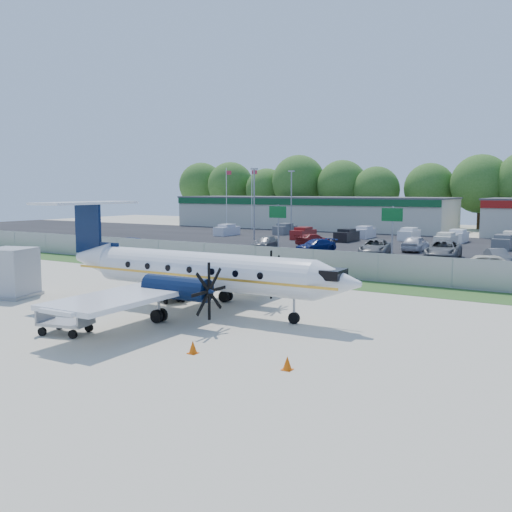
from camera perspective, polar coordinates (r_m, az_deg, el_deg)
The scene contains 31 objects.
ground at distance 30.66m, azimuth -5.92°, elevation -5.38°, with size 170.00×170.00×0.00m, color beige.
grass_verge at distance 40.67m, azimuth 4.44°, elevation -2.38°, with size 170.00×4.00×0.02m, color #2D561E.
access_road at distance 46.94m, azimuth 8.36°, elevation -1.22°, with size 170.00×8.00×0.02m, color black.
parking_lot at distance 66.63m, azimuth 15.53°, elevation 0.92°, with size 170.00×32.00×0.02m, color black.
perimeter_fence at distance 42.30m, azimuth 5.70°, elevation -0.68°, with size 120.00×0.06×1.99m.
building_west at distance 95.68m, azimuth 5.38°, elevation 4.36°, with size 46.40×12.40×5.24m.
sign_left at distance 53.64m, azimuth 2.21°, elevation 3.68°, with size 1.80×0.26×5.00m.
sign_mid at distance 49.18m, azimuth 13.46°, elevation 3.24°, with size 1.80×0.26×5.00m.
flagpole_west at distance 95.63m, azimuth -2.93°, elevation 6.19°, with size 1.06×0.12×10.00m.
flagpole_east at distance 92.88m, azimuth -0.38°, elevation 6.18°, with size 1.06×0.12×10.00m.
light_pole_nw at distance 72.68m, azimuth -0.18°, elevation 5.74°, with size 0.90×0.35×9.09m.
light_pole_sw at distance 81.35m, azimuth 3.55°, elevation 5.82°, with size 0.90×0.35×9.09m.
tree_line at distance 99.65m, azimuth 21.00°, elevation 2.53°, with size 112.00×6.00×14.00m, color #2E5C1B, non-canonical shape.
aircraft at distance 29.93m, azimuth -5.99°, elevation -1.42°, with size 18.23×18.00×5.67m.
pushback_tug at distance 33.85m, azimuth -7.92°, elevation -3.28°, with size 2.27×1.66×1.20m.
baggage_cart_near at distance 26.74m, azimuth -18.51°, elevation -6.28°, with size 2.48×1.85×1.16m.
baggage_cart_far at distance 33.10m, azimuth -8.70°, elevation -3.69°, with size 2.26×1.87×1.02m.
service_container at distance 37.01m, azimuth -23.31°, elevation -1.68°, with size 3.26×3.26×2.92m.
cone_nose at distance 20.58m, azimuth 3.14°, elevation -10.67°, with size 0.36×0.36×0.51m.
cone_port_wing at distance 22.65m, azimuth -6.33°, elevation -9.07°, with size 0.37×0.37×0.52m.
cone_starboard_wing at distance 38.29m, azimuth 0.95°, elevation -2.49°, with size 0.44×0.44×0.62m.
road_car_west at distance 57.75m, azimuth -11.95°, elevation 0.16°, with size 2.30×5.66×1.64m, color navy.
road_car_mid at distance 45.24m, azimuth 21.55°, elevation -1.92°, with size 2.01×5.00×1.70m, color beige.
parked_car_a at distance 61.39m, azimuth 0.89°, elevation 0.68°, with size 1.89×4.64×1.35m, color #595B5E.
parked_car_b at distance 58.73m, azimuth 5.97°, elevation 0.37°, with size 1.92×4.71×1.37m, color navy.
parked_car_c at distance 56.79m, azimuth 11.82°, elevation 0.06°, with size 2.62×5.69×1.58m, color #595B5E.
parked_car_d at distance 55.43m, azimuth 18.19°, elevation -0.30°, with size 2.85×6.18×1.72m, color #595B5E.
parked_car_e at distance 53.58m, azimuth 22.95°, elevation -0.72°, with size 1.38×3.96×1.30m, color #595B5E.
parked_car_f at distance 65.70m, azimuth 5.73°, elevation 1.04°, with size 1.92×4.71×1.37m, color maroon.
parked_car_g at distance 61.51m, azimuth 15.64°, elevation 0.45°, with size 1.97×4.88×1.66m, color silver.
far_parking_rows at distance 71.43m, azimuth 16.65°, elevation 1.24°, with size 56.00×10.00×1.60m, color gray, non-canonical shape.
Camera 1 is at (18.33, -23.74, 6.36)m, focal length 40.00 mm.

